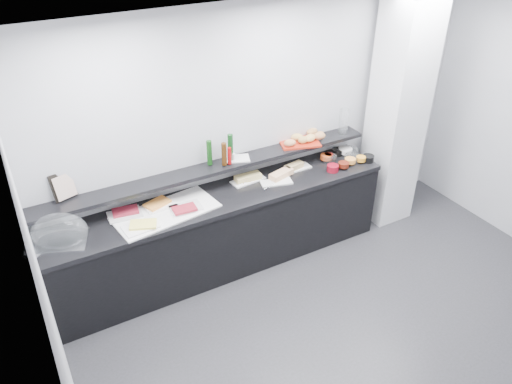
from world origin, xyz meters
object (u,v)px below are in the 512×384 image
bread_tray (299,142)px  framed_print (64,185)px  cloche_base (58,243)px  condiment_tray (236,159)px  sandwich_plate_mid (276,182)px  carafe (344,122)px

bread_tray → framed_print: bearing=-165.4°
cloche_base → condiment_tray: size_ratio=1.78×
sandwich_plate_mid → bread_tray: (0.44, 0.25, 0.25)m
cloche_base → framed_print: (0.18, 0.32, 0.36)m
sandwich_plate_mid → condiment_tray: size_ratio=1.17×
framed_print → carafe: size_ratio=0.87×
sandwich_plate_mid → condiment_tray: bearing=157.8°
bread_tray → carafe: bearing=12.9°
cloche_base → framed_print: 0.52m
cloche_base → carafe: 3.23m
sandwich_plate_mid → condiment_tray: 0.50m
sandwich_plate_mid → bread_tray: size_ratio=0.78×
cloche_base → carafe: (3.20, 0.18, 0.38)m
framed_print → carafe: 3.03m
carafe → cloche_base: bearing=-176.8°
cloche_base → bread_tray: (2.64, 0.22, 0.24)m
cloche_base → framed_print: size_ratio=1.93×
framed_print → bread_tray: 2.47m
cloche_base → sandwich_plate_mid: cloche_base is taller
cloche_base → carafe: bearing=23.8°
cloche_base → sandwich_plate_mid: 2.21m
framed_print → condiment_tray: bearing=-23.3°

